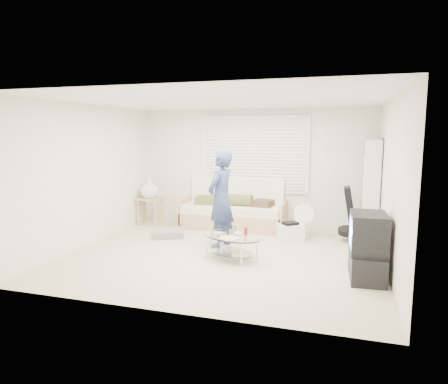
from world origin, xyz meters
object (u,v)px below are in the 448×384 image
(futon_sofa, at_px, (234,212))
(bookshelf, at_px, (370,190))
(tv_unit, at_px, (367,247))
(coffee_table, at_px, (231,240))

(futon_sofa, height_order, bookshelf, bookshelf)
(tv_unit, bearing_deg, coffee_table, 171.77)
(bookshelf, relative_size, coffee_table, 1.58)
(futon_sofa, bearing_deg, tv_unit, -42.65)
(coffee_table, bearing_deg, futon_sofa, 104.53)
(bookshelf, xyz_separation_m, coffee_table, (-2.15, -1.92, -0.64))
(bookshelf, bearing_deg, futon_sofa, 177.06)
(futon_sofa, height_order, tv_unit, futon_sofa)
(tv_unit, bearing_deg, futon_sofa, 137.35)
(coffee_table, bearing_deg, tv_unit, -8.23)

